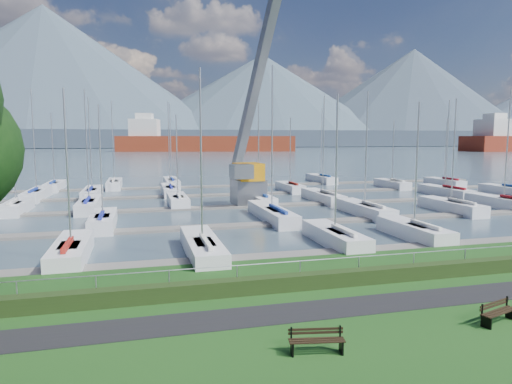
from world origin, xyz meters
name	(u,v)px	position (x,y,z in m)	size (l,w,h in m)	color
path	(348,307)	(0.00, -3.00, 0.01)	(160.00, 2.00, 0.04)	black
water	(151,150)	(0.00, 260.00, -0.40)	(800.00, 540.00, 0.20)	#435562
hedge	(323,280)	(0.00, -0.40, 0.35)	(80.00, 0.70, 0.70)	#213413
fence	(320,260)	(0.00, 0.00, 1.20)	(0.04, 0.04, 80.00)	#93959B
foothill	(148,138)	(0.00, 330.00, 6.00)	(900.00, 80.00, 12.00)	#3A4655
mountains	(153,92)	(7.35, 404.62, 46.68)	(1190.00, 360.00, 115.00)	#495B6B
docks	(222,207)	(0.00, 26.00, -0.22)	(90.00, 41.60, 0.25)	gray
bench_left	(316,341)	(-2.78, -6.42, 0.42)	(1.85, 0.73, 0.85)	black
bench_right	(498,312)	(4.70, -5.88, 0.42)	(1.84, 0.93, 0.85)	black
crane	(250,152)	(3.54, 28.37, 5.33)	(5.85, 13.23, 22.35)	slate
cargo_ship_mid	(198,144)	(22.58, 217.97, 3.63)	(91.80, 33.95, 21.50)	maroon
sailboat_fleet	(179,152)	(-3.99, 28.96, 5.39)	(74.14, 49.90, 13.51)	silver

